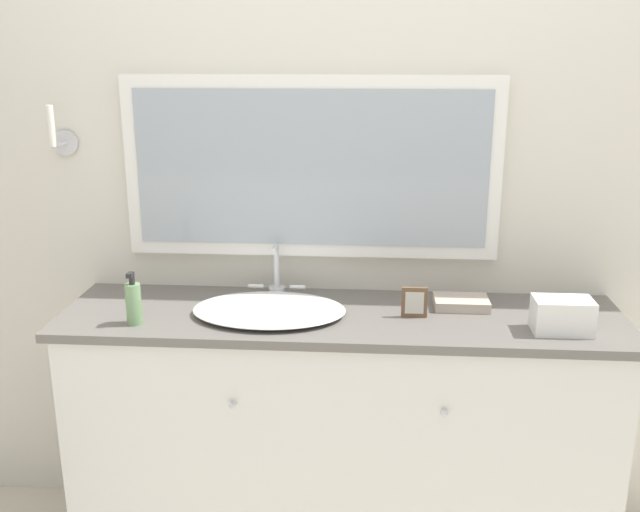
# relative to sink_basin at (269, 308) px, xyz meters

# --- Properties ---
(wall_back) EXTENTS (8.00, 0.18, 2.55)m
(wall_back) POSITION_rel_sink_basin_xyz_m (0.24, 0.30, 0.35)
(wall_back) COLOR silver
(wall_back) RESTS_ON ground_plane
(vanity_counter) EXTENTS (1.89, 0.51, 0.91)m
(vanity_counter) POSITION_rel_sink_basin_xyz_m (0.24, 0.02, -0.47)
(vanity_counter) COLOR silver
(vanity_counter) RESTS_ON ground_plane
(sink_basin) EXTENTS (0.51, 0.40, 0.19)m
(sink_basin) POSITION_rel_sink_basin_xyz_m (0.00, 0.00, 0.00)
(sink_basin) COLOR white
(sink_basin) RESTS_ON vanity_counter
(soap_bottle) EXTENTS (0.05, 0.05, 0.18)m
(soap_bottle) POSITION_rel_sink_basin_xyz_m (-0.42, -0.12, 0.05)
(soap_bottle) COLOR #709966
(soap_bottle) RESTS_ON vanity_counter
(appliance_box) EXTENTS (0.18, 0.11, 0.11)m
(appliance_box) POSITION_rel_sink_basin_xyz_m (0.93, -0.09, 0.04)
(appliance_box) COLOR white
(appliance_box) RESTS_ON vanity_counter
(picture_frame) EXTENTS (0.08, 0.01, 0.10)m
(picture_frame) POSITION_rel_sink_basin_xyz_m (0.48, 0.00, 0.03)
(picture_frame) COLOR brown
(picture_frame) RESTS_ON vanity_counter
(hand_towel_near_sink) EXTENTS (0.18, 0.13, 0.03)m
(hand_towel_near_sink) POSITION_rel_sink_basin_xyz_m (0.65, 0.11, -0.00)
(hand_towel_near_sink) COLOR #B7A899
(hand_towel_near_sink) RESTS_ON vanity_counter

